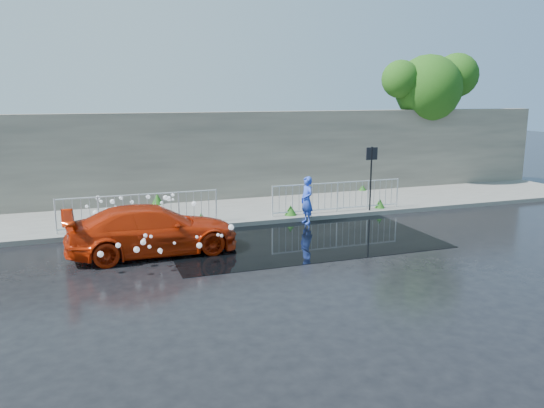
# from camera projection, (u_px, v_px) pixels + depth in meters

# --- Properties ---
(ground) EXTENTS (90.00, 90.00, 0.00)m
(ground) POSITION_uv_depth(u_px,v_px,m) (295.00, 248.00, 15.25)
(ground) COLOR black
(ground) RESTS_ON ground
(pavement) EXTENTS (30.00, 4.00, 0.15)m
(pavement) POSITION_uv_depth(u_px,v_px,m) (245.00, 210.00, 19.86)
(pavement) COLOR #5D5D59
(pavement) RESTS_ON ground
(curb) EXTENTS (30.00, 0.25, 0.16)m
(curb) POSITION_uv_depth(u_px,v_px,m) (262.00, 222.00, 18.01)
(curb) COLOR #5D5D59
(curb) RESTS_ON ground
(retaining_wall) EXTENTS (30.00, 0.60, 3.50)m
(retaining_wall) POSITION_uv_depth(u_px,v_px,m) (229.00, 155.00, 21.51)
(retaining_wall) COLOR #5B544C
(retaining_wall) RESTS_ON pavement
(puddle) EXTENTS (8.00, 5.00, 0.01)m
(puddle) POSITION_uv_depth(u_px,v_px,m) (298.00, 238.00, 16.34)
(puddle) COLOR black
(puddle) RESTS_ON ground
(sign_post) EXTENTS (0.45, 0.06, 2.50)m
(sign_post) POSITION_uv_depth(u_px,v_px,m) (371.00, 168.00, 19.13)
(sign_post) COLOR black
(sign_post) RESTS_ON ground
(tree) EXTENTS (4.86, 3.05, 6.22)m
(tree) POSITION_uv_depth(u_px,v_px,m) (431.00, 85.00, 24.26)
(tree) COLOR #332114
(tree) RESTS_ON ground
(railing_left) EXTENTS (5.05, 0.05, 1.10)m
(railing_left) POSITION_uv_depth(u_px,v_px,m) (140.00, 210.00, 16.90)
(railing_left) COLOR silver
(railing_left) RESTS_ON pavement
(railing_right) EXTENTS (5.05, 0.05, 1.10)m
(railing_right) POSITION_uv_depth(u_px,v_px,m) (337.00, 196.00, 19.17)
(railing_right) COLOR silver
(railing_right) RESTS_ON pavement
(weeds) EXTENTS (12.17, 3.93, 0.42)m
(weeds) POSITION_uv_depth(u_px,v_px,m) (236.00, 207.00, 19.19)
(weeds) COLOR #154913
(weeds) RESTS_ON pavement
(water_spray) EXTENTS (3.56, 5.40, 1.12)m
(water_spray) POSITION_uv_depth(u_px,v_px,m) (139.00, 221.00, 15.63)
(water_spray) COLOR white
(water_spray) RESTS_ON ground
(red_car) EXTENTS (4.75, 2.11, 1.35)m
(red_car) POSITION_uv_depth(u_px,v_px,m) (153.00, 230.00, 14.62)
(red_car) COLOR #AE2306
(red_car) RESTS_ON ground
(person) EXTENTS (0.44, 0.62, 1.62)m
(person) POSITION_uv_depth(u_px,v_px,m) (307.00, 200.00, 18.03)
(person) COLOR blue
(person) RESTS_ON ground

